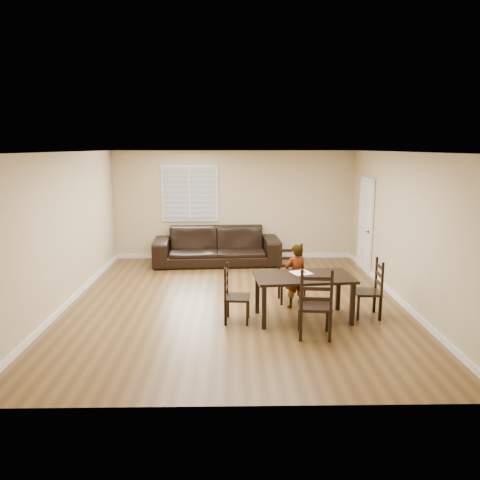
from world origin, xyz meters
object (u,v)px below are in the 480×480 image
Objects in this scene: chair_left at (230,296)px; sofa at (217,246)px; chair_right at (374,291)px; chair_near at (291,275)px; chair_far at (316,308)px; child at (296,276)px; dining_table at (304,281)px; donut at (302,271)px.

chair_left reaches higher than sofa.
chair_near is at bearing -122.94° from chair_right.
chair_far is 0.95× the size of child.
dining_table is 1.45× the size of child.
dining_table is 1.58× the size of chair_near.
chair_left reaches higher than donut.
chair_left is 2.39m from chair_right.
child reaches higher than chair_right.
chair_near is at bearing -104.85° from child.
chair_left is at bearing -167.51° from donut.
chair_right is at bearing -0.77° from dining_table.
chair_far reaches higher than sofa.
chair_right is at bearing -80.73° from chair_left.
donut is at bearing -85.42° from chair_near.
sofa is at bearing -83.96° from child.
donut is (1.19, 0.26, 0.33)m from chair_left.
chair_far is at bearing -116.39° from chair_left.
dining_table is 0.86m from chair_far.
chair_far is at bearing -87.33° from donut.
chair_far reaches higher than donut.
chair_near is 3.10m from sofa.
dining_table is at bearing -71.17° from sofa.
chair_near is 0.96× the size of chair_far.
chair_far reaches higher than chair_right.
chair_far is (0.13, -1.85, 0.02)m from chair_near.
child is (-0.05, 0.57, -0.08)m from dining_table.
chair_far is 1.15× the size of chair_left.
donut is at bearing -72.50° from chair_left.
sofa is at bearing 107.06° from dining_table.
dining_table is 0.21m from donut.
chair_left is 0.83× the size of child.
dining_table is at bearing 76.24° from child.
chair_near is at bearing -65.53° from sofa.
dining_table is at bearing -86.67° from chair_near.
child is (0.03, -0.44, 0.10)m from chair_near.
child reaches higher than donut.
chair_right is (1.28, -0.92, -0.03)m from chair_near.
child reaches higher than sofa.
chair_far is 1.10× the size of chair_right.
donut is (-0.05, 1.02, 0.27)m from chair_far.
child is at bearing -68.44° from sofa.
dining_table is 4.05m from sofa.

